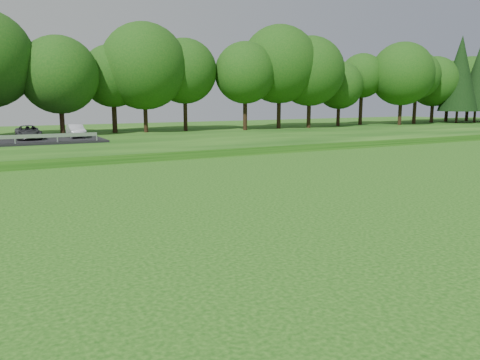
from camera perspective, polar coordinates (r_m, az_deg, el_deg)
berm at (r=50.77m, az=-3.66°, el=5.37°), size 130.00×30.00×0.60m
walking_path at (r=38.58m, az=5.10°, el=3.50°), size 130.00×1.60×0.04m
treeline at (r=54.40m, az=-5.57°, el=13.87°), size 104.00×7.00×15.00m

